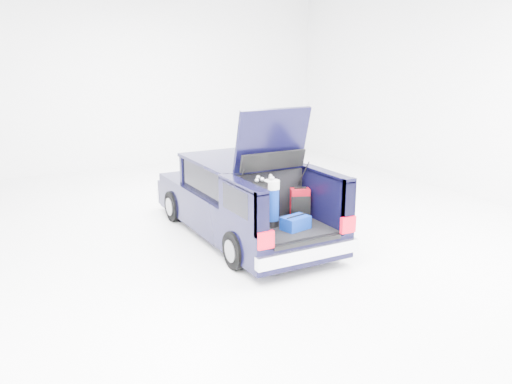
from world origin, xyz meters
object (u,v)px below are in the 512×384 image
red_suitcase (300,203)px  black_golf_bag (259,208)px  blue_duffel (296,223)px  car (240,199)px  blue_golf_bag (272,203)px

red_suitcase → black_golf_bag: black_golf_bag is taller
red_suitcase → blue_duffel: (-0.40, -0.50, -0.14)m
red_suitcase → black_golf_bag: bearing=-136.9°
red_suitcase → black_golf_bag: size_ratio=0.59×
car → blue_golf_bag: bearing=-96.2°
black_golf_bag → blue_golf_bag: (0.33, 0.21, -0.02)m
red_suitcase → black_golf_bag: (-0.99, -0.37, 0.16)m
blue_golf_bag → red_suitcase: bearing=-0.8°
red_suitcase → blue_golf_bag: (-0.65, -0.16, 0.14)m
car → red_suitcase: 1.36m
red_suitcase → car: bearing=134.4°
car → red_suitcase: (0.50, -1.25, 0.18)m
black_golf_bag → blue_duffel: (0.58, -0.13, -0.30)m
red_suitcase → blue_golf_bag: bearing=-143.4°
red_suitcase → blue_duffel: red_suitcase is taller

